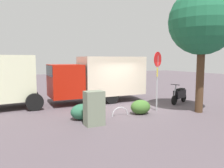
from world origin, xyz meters
The scene contains 9 objects.
ground_plane centered at (0.00, 0.00, 0.00)m, with size 60.00×60.00×0.00m, color #52474E.
box_truck_near centered at (0.77, -2.71, 1.57)m, with size 7.33×2.69×2.81m.
motorcycle centered at (-3.39, 0.17, 0.52)m, with size 1.75×0.80×1.20m.
stop_sign centered at (-0.83, 1.09, 2.02)m, with size 0.71×0.33×3.03m.
street_tree centered at (-2.50, 2.35, 4.45)m, with size 3.26×3.26×6.12m.
utility_cabinet centered at (3.06, 1.85, 0.70)m, with size 0.77×0.53×1.40m, color slate.
bike_rack_hoop centered at (1.35, 1.04, 0.00)m, with size 0.85×0.85×0.05m, color #B7B7BC.
shrub_near_sign centered at (0.29, 1.21, 0.34)m, with size 1.01×0.83×0.69m, color #3D6829.
shrub_mid_verge centered at (3.16, 0.77, 0.35)m, with size 1.02×0.83×0.69m, color #2A6044.
Camera 1 is at (6.84, 10.06, 2.68)m, focal length 36.61 mm.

